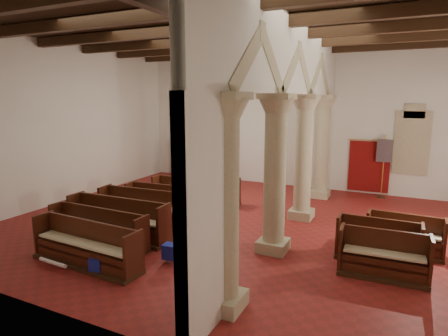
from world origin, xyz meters
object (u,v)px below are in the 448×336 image
Objects in this scene: lectern at (197,174)px; processional_banner at (382,178)px; aisle_pew_0 at (383,262)px; nave_pew_0 at (86,251)px; pipe_organ at (196,151)px.

lectern is 0.45× the size of processional_banner.
aisle_pew_0 is at bearing -88.25° from processional_banner.
lectern is 0.37× the size of nave_pew_0.
processional_banner is (8.56, -0.01, -0.55)m from pipe_organ.
pipe_organ reaches higher than lectern.
processional_banner is at bearing 91.12° from aisle_pew_0.
processional_banner is at bearing 61.04° from nave_pew_0.
aisle_pew_0 is (0.41, -7.32, -0.46)m from processional_banner.
pipe_organ is 2.28× the size of aisle_pew_0.
lectern is 10.33m from aisle_pew_0.
pipe_organ is 1.61m from lectern.
nave_pew_0 is (2.53, -9.75, -1.02)m from pipe_organ.
nave_pew_0 is (-6.03, -9.75, -0.47)m from processional_banner.
lectern is 7.95m from processional_banner.
processional_banner is at bearing -0.04° from pipe_organ.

